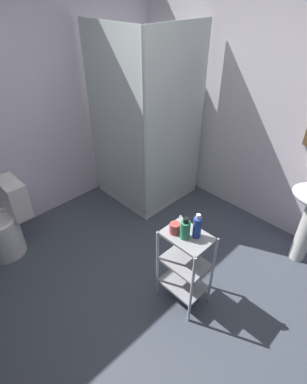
% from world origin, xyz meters
% --- Properties ---
extents(ground_plane, '(4.20, 4.20, 0.02)m').
position_xyz_m(ground_plane, '(0.00, 0.00, -0.01)').
color(ground_plane, '#444B58').
extents(wall_back, '(4.20, 0.14, 2.50)m').
position_xyz_m(wall_back, '(0.01, 1.85, 1.25)').
color(wall_back, silver).
rests_on(wall_back, ground_plane).
extents(wall_left, '(0.10, 4.20, 2.50)m').
position_xyz_m(wall_left, '(-1.85, 0.00, 1.25)').
color(wall_left, white).
rests_on(wall_left, ground_plane).
extents(shower_stall, '(0.92, 0.92, 2.00)m').
position_xyz_m(shower_stall, '(-1.19, 1.18, 0.46)').
color(shower_stall, white).
rests_on(shower_stall, ground_plane).
extents(toilet, '(0.37, 0.49, 0.76)m').
position_xyz_m(toilet, '(-1.48, -0.47, 0.31)').
color(toilet, white).
rests_on(toilet, ground_plane).
extents(storage_cart, '(0.38, 0.28, 0.74)m').
position_xyz_m(storage_cart, '(0.13, 0.34, 0.44)').
color(storage_cart, silver).
rests_on(storage_cart, ground_plane).
extents(shampoo_bottle_blue, '(0.06, 0.06, 0.20)m').
position_xyz_m(shampoo_bottle_blue, '(0.18, 0.38, 0.83)').
color(shampoo_bottle_blue, '#2548B0').
rests_on(shampoo_bottle_blue, storage_cart).
extents(body_wash_bottle_green, '(0.07, 0.07, 0.18)m').
position_xyz_m(body_wash_bottle_green, '(0.13, 0.31, 0.82)').
color(body_wash_bottle_green, '#2A8A5B').
rests_on(body_wash_bottle_green, storage_cart).
extents(rinse_cup, '(0.08, 0.08, 0.09)m').
position_xyz_m(rinse_cup, '(0.05, 0.29, 0.78)').
color(rinse_cup, '#B24742').
rests_on(rinse_cup, storage_cart).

